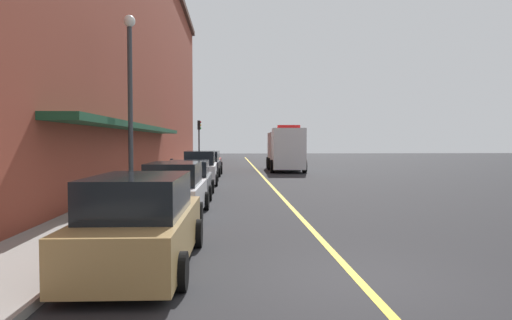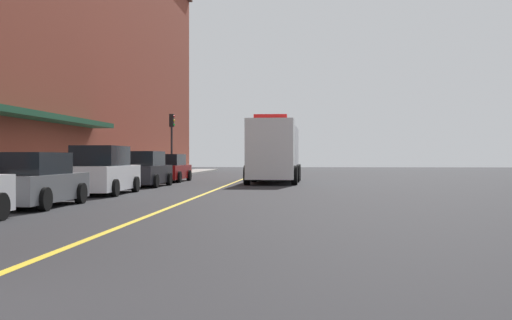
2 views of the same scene
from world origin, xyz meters
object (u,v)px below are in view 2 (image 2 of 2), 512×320
object	(u,v)px
parking_meter_0	(113,165)
parked_car_4	(144,170)
parked_car_3	(102,172)
traffic_light_near	(172,132)
parked_car_5	(169,169)
parked_car_2	(31,181)
box_truck	(275,152)
parking_meter_1	(53,167)

from	to	relation	value
parking_meter_0	parked_car_4	bearing A→B (deg)	1.28
parked_car_3	traffic_light_near	xyz separation A→B (m)	(-1.38, 19.47, 2.29)
parked_car_3	parked_car_5	world-z (taller)	parked_car_3
parked_car_2	parked_car_4	xyz separation A→B (m)	(0.16, 12.18, 0.06)
parked_car_4	parked_car_5	size ratio (longest dim) A/B	0.91
parked_car_4	parked_car_3	bearing A→B (deg)	-178.74
parked_car_2	parked_car_3	bearing A→B (deg)	-1.17
parked_car_4	box_truck	world-z (taller)	box_truck
parked_car_3	parking_meter_1	xyz separation A→B (m)	(-1.44, -1.26, 0.19)
parked_car_3	parking_meter_1	distance (m)	1.92
parked_car_2	parked_car_3	distance (m)	6.08
parked_car_4	parking_meter_1	bearing A→B (deg)	170.27
parked_car_4	traffic_light_near	bearing A→B (deg)	7.73
parked_car_2	parked_car_3	xyz separation A→B (m)	(0.12, 6.07, 0.12)
parking_meter_0	parked_car_5	bearing A→B (deg)	76.49
box_truck	parked_car_4	bearing A→B (deg)	-48.23
parked_car_5	parking_meter_0	world-z (taller)	parked_car_5
parking_meter_0	parking_meter_1	world-z (taller)	same
traffic_light_near	parking_meter_1	bearing A→B (deg)	-90.17
parking_meter_0	parked_car_3	bearing A→B (deg)	-76.65
parking_meter_1	parked_car_4	bearing A→B (deg)	78.61
parked_car_3	parking_meter_0	world-z (taller)	parked_car_3
parked_car_5	traffic_light_near	world-z (taller)	traffic_light_near
parked_car_3	parking_meter_0	bearing A→B (deg)	12.63
parked_car_2	parking_meter_0	bearing A→B (deg)	6.17
parked_car_2	traffic_light_near	size ratio (longest dim) A/B	1.02
parked_car_4	parking_meter_0	bearing A→B (deg)	92.93
parked_car_2	parked_car_5	world-z (taller)	parked_car_5
parked_car_5	traffic_light_near	xyz separation A→B (m)	(-1.39, 7.37, 2.40)
box_truck	parking_meter_1	distance (m)	14.70
parked_car_3	parking_meter_0	size ratio (longest dim) A/B	3.61
parked_car_5	parking_meter_0	xyz separation A→B (m)	(-1.45, -6.03, 0.30)
parked_car_4	traffic_light_near	world-z (taller)	traffic_light_near
parked_car_3	parked_car_2	bearing A→B (deg)	178.15
parked_car_2	box_truck	size ratio (longest dim) A/B	0.53
parking_meter_0	traffic_light_near	bearing A→B (deg)	89.74
parked_car_3	parked_car_4	world-z (taller)	parked_car_3
parked_car_2	parked_car_3	world-z (taller)	parked_car_3
parked_car_4	parking_meter_0	world-z (taller)	parked_car_4
parked_car_2	parking_meter_0	size ratio (longest dim) A/B	3.31
parked_car_2	traffic_light_near	world-z (taller)	traffic_light_near
parked_car_5	parking_meter_1	world-z (taller)	parked_car_5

